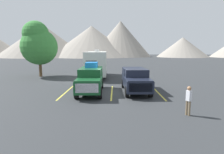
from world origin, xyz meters
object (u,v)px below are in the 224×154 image
Objects in this scene: person_a at (189,99)px; pickup_truck_a at (91,78)px; camper_trailer_a at (97,63)px; pickup_truck_b at (135,79)px.

pickup_truck_a is at bearing 137.48° from person_a.
camper_trailer_a reaches higher than pickup_truck_a.
pickup_truck_b is 3.30× the size of person_a.
pickup_truck_a reaches higher than person_a.
pickup_truck_b is 6.55m from person_a.
pickup_truck_b is (3.87, 0.41, -0.11)m from pickup_truck_a.
pickup_truck_a is at bearing -87.69° from camper_trailer_a.
pickup_truck_b is at bearing 6.11° from pickup_truck_a.
pickup_truck_a is 1.02× the size of pickup_truck_b.
camper_trailer_a is (-4.22, 8.48, 0.83)m from pickup_truck_b.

